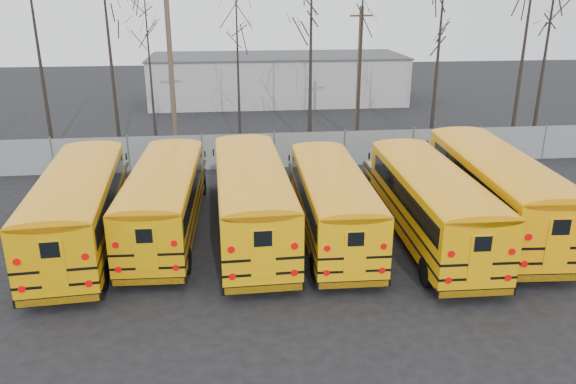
{
  "coord_description": "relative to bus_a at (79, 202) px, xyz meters",
  "views": [
    {
      "loc": [
        -2.53,
        -18.3,
        9.43
      ],
      "look_at": [
        -0.17,
        3.37,
        1.6
      ],
      "focal_mm": 35.0,
      "sensor_mm": 36.0,
      "label": 1
    }
  ],
  "objects": [
    {
      "name": "bus_b",
      "position": [
        3.14,
        0.73,
        -0.09
      ],
      "size": [
        2.85,
        10.84,
        3.01
      ],
      "rotation": [
        0.0,
        0.0,
        -0.04
      ],
      "color": "black",
      "rests_on": "ground"
    },
    {
      "name": "bus_a",
      "position": [
        0.0,
        0.0,
        0.0
      ],
      "size": [
        3.39,
        11.43,
        3.16
      ],
      "rotation": [
        0.0,
        0.0,
        0.07
      ],
      "color": "black",
      "rests_on": "ground"
    },
    {
      "name": "tree_1",
      "position": [
        -5.23,
        14.68,
        4.43
      ],
      "size": [
        0.26,
        0.26,
        12.55
      ],
      "primitive_type": "cone",
      "color": "black",
      "rests_on": "ground"
    },
    {
      "name": "tree_6",
      "position": [
        13.65,
        12.27,
        4.27
      ],
      "size": [
        0.26,
        0.26,
        12.25
      ],
      "primitive_type": "cone",
      "color": "black",
      "rests_on": "ground"
    },
    {
      "name": "distant_building",
      "position": [
        10.29,
        29.55,
        0.15
      ],
      "size": [
        22.0,
        8.0,
        4.0
      ],
      "primitive_type": "cube",
      "color": "#9E9F9A",
      "rests_on": "ground"
    },
    {
      "name": "bus_e",
      "position": [
        13.45,
        -0.98,
        -0.02
      ],
      "size": [
        2.81,
        11.25,
        3.13
      ],
      "rotation": [
        0.0,
        0.0,
        -0.02
      ],
      "color": "black",
      "rests_on": "ground"
    },
    {
      "name": "utility_pole_right",
      "position": [
        14.2,
        14.76,
        2.55
      ],
      "size": [
        1.51,
        0.48,
        8.56
      ],
      "rotation": [
        0.0,
        0.0,
        0.24
      ],
      "color": "#443627",
      "rests_on": "ground"
    },
    {
      "name": "bus_d",
      "position": [
        9.74,
        -0.24,
        -0.11
      ],
      "size": [
        2.66,
        10.65,
        2.97
      ],
      "rotation": [
        0.0,
        0.0,
        -0.02
      ],
      "color": "black",
      "rests_on": "ground"
    },
    {
      "name": "tree_5",
      "position": [
        10.86,
        13.43,
        3.61
      ],
      "size": [
        0.26,
        0.26,
        10.93
      ],
      "primitive_type": "cone",
      "color": "black",
      "rests_on": "ground"
    },
    {
      "name": "bus_f",
      "position": [
        16.56,
        -0.02,
        0.1
      ],
      "size": [
        3.44,
        12.04,
        3.33
      ],
      "rotation": [
        0.0,
        0.0,
        -0.06
      ],
      "color": "black",
      "rests_on": "ground"
    },
    {
      "name": "utility_pole_left",
      "position": [
        2.46,
        14.09,
        3.18
      ],
      "size": [
        1.74,
        0.3,
        9.78
      ],
      "rotation": [
        0.0,
        0.0,
        0.1
      ],
      "color": "brown",
      "rests_on": "ground"
    },
    {
      "name": "bus_c",
      "position": [
        6.57,
        0.13,
        0.04
      ],
      "size": [
        2.93,
        11.57,
        3.22
      ],
      "rotation": [
        0.0,
        0.0,
        0.03
      ],
      "color": "black",
      "rests_on": "ground"
    },
    {
      "name": "tree_8",
      "position": [
        23.05,
        11.08,
        4.25
      ],
      "size": [
        0.26,
        0.26,
        12.2
      ],
      "primitive_type": "cone",
      "color": "black",
      "rests_on": "ground"
    },
    {
      "name": "tree_2",
      "position": [
        -0.81,
        13.09,
        4.29
      ],
      "size": [
        0.26,
        0.26,
        12.29
      ],
      "primitive_type": "cone",
      "color": "black",
      "rests_on": "ground"
    },
    {
      "name": "tree_4",
      "position": [
        6.49,
        14.09,
        3.22
      ],
      "size": [
        0.26,
        0.26,
        10.15
      ],
      "primitive_type": "cone",
      "color": "black",
      "rests_on": "ground"
    },
    {
      "name": "tree_9",
      "position": [
        25.91,
        13.63,
        3.77
      ],
      "size": [
        0.26,
        0.26,
        11.25
      ],
      "primitive_type": "cone",
      "color": "black",
      "rests_on": "ground"
    },
    {
      "name": "tree_7",
      "position": [
        19.01,
        13.95,
        3.14
      ],
      "size": [
        0.26,
        0.26,
        9.99
      ],
      "primitive_type": "cone",
      "color": "black",
      "rests_on": "ground"
    },
    {
      "name": "tree_3",
      "position": [
        1.41,
        12.77,
        2.72
      ],
      "size": [
        0.26,
        0.26,
        9.14
      ],
      "primitive_type": "cone",
      "color": "black",
      "rests_on": "ground"
    },
    {
      "name": "fence",
      "position": [
        8.29,
        9.55,
        -0.85
      ],
      "size": [
        40.0,
        0.04,
        2.0
      ],
      "primitive_type": "cube",
      "color": "gray",
      "rests_on": "ground"
    },
    {
      "name": "ground",
      "position": [
        8.29,
        -2.45,
        -1.85
      ],
      "size": [
        120.0,
        120.0,
        0.0
      ],
      "primitive_type": "plane",
      "color": "black",
      "rests_on": "ground"
    }
  ]
}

